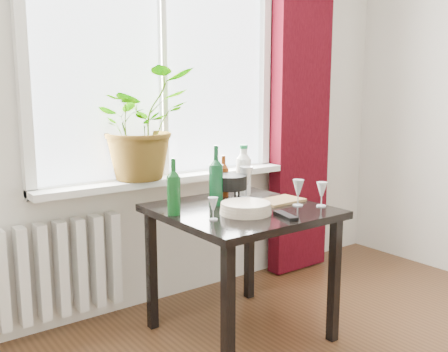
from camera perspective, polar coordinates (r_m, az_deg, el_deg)
window at (r=3.17m, az=-7.22°, el=13.77°), size 1.72×0.08×1.62m
windowsill at (r=3.15m, az=-6.29°, el=-0.32°), size 1.72×0.20×0.04m
curtain at (r=3.77m, az=8.79°, el=8.48°), size 0.50×0.12×2.56m
radiator at (r=3.00m, az=-19.06°, el=-10.14°), size 0.80×0.10×0.55m
table at (r=2.76m, az=1.93°, el=-5.49°), size 0.85×0.85×0.74m
potted_plant at (r=3.03m, az=-9.52°, el=5.93°), size 0.67×0.60×0.67m
wine_bottle_left at (r=2.57m, az=-5.78°, el=-1.19°), size 0.08×0.08×0.30m
wine_bottle_right at (r=2.78m, az=-0.93°, el=0.12°), size 0.09×0.09×0.34m
bottle_amber at (r=3.00m, az=-0.05°, el=0.03°), size 0.08×0.08×0.25m
cleaning_bottle at (r=3.05m, az=2.24°, el=0.77°), size 0.12×0.12×0.32m
wineglass_front_right at (r=2.80m, az=8.47°, el=-1.87°), size 0.08×0.08×0.15m
wineglass_far_right at (r=2.81m, az=11.09°, el=-2.03°), size 0.07×0.07×0.14m
wineglass_back_center at (r=2.95m, az=2.57°, el=-0.69°), size 0.10×0.10×0.20m
wineglass_back_left at (r=2.80m, az=-5.79°, el=-1.79°), size 0.07×0.07×0.15m
wineglass_front_left at (r=2.47m, az=-1.24°, el=-3.74°), size 0.06×0.06×0.12m
plate_stack at (r=2.61m, az=2.49°, el=-3.69°), size 0.27×0.27×0.06m
fondue_pot at (r=2.87m, az=0.65°, el=-1.42°), size 0.24×0.21×0.16m
tv_remote at (r=2.55m, az=7.05°, el=-4.53°), size 0.09×0.18×0.02m
cutting_board at (r=2.90m, az=6.42°, el=-2.82°), size 0.28×0.18×0.01m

